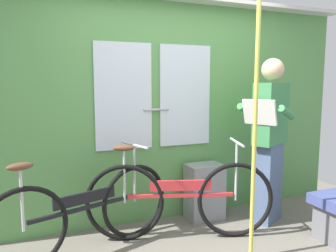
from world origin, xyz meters
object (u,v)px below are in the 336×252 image
object	(u,v)px
handrail_pole	(255,123)
trash_bin_by_wall	(204,191)
bicycle_leaning_behind	(180,199)
passenger_reading_newspaper	(270,137)
bicycle_near_door	(85,212)

from	to	relation	value
handrail_pole	trash_bin_by_wall	bearing A→B (deg)	87.62
bicycle_leaning_behind	handrail_pole	size ratio (longest dim) A/B	0.74
passenger_reading_newspaper	trash_bin_by_wall	bearing A→B (deg)	-55.78
bicycle_near_door	passenger_reading_newspaper	bearing A→B (deg)	-18.67
bicycle_leaning_behind	trash_bin_by_wall	size ratio (longest dim) A/B	2.84
handrail_pole	bicycle_leaning_behind	bearing A→B (deg)	126.49
bicycle_near_door	trash_bin_by_wall	world-z (taller)	bicycle_near_door
bicycle_near_door	bicycle_leaning_behind	world-z (taller)	bicycle_leaning_behind
bicycle_leaning_behind	passenger_reading_newspaper	xyz separation A→B (m)	(1.06, 0.03, 0.54)
trash_bin_by_wall	passenger_reading_newspaper	bearing A→B (deg)	-28.57
passenger_reading_newspaper	handrail_pole	size ratio (longest dim) A/B	0.75
bicycle_near_door	passenger_reading_newspaper	distance (m)	2.04
bicycle_leaning_behind	trash_bin_by_wall	world-z (taller)	bicycle_leaning_behind
bicycle_near_door	trash_bin_by_wall	bearing A→B (deg)	-5.29
bicycle_leaning_behind	passenger_reading_newspaper	distance (m)	1.19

